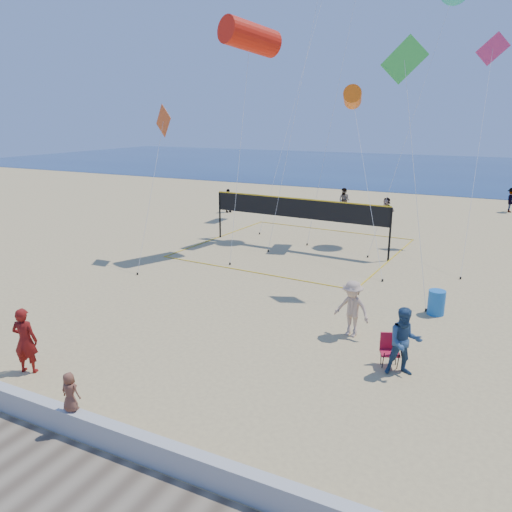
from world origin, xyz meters
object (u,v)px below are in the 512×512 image
at_px(trash_barrel, 436,303).
at_px(volleyball_net, 297,214).
at_px(woman, 25,340).
at_px(camp_chair, 389,348).

height_order(trash_barrel, volleyball_net, volleyball_net).
xyz_separation_m(woman, volleyball_net, (1.54, 15.82, 0.94)).
bearing_deg(woman, trash_barrel, -154.99).
bearing_deg(volleyball_net, woman, -92.17).
relative_size(woman, camp_chair, 1.78).
relative_size(woman, trash_barrel, 2.10).
bearing_deg(trash_barrel, woman, -135.28).
xyz_separation_m(woman, camp_chair, (8.81, 4.84, -0.40)).
bearing_deg(volleyball_net, camp_chair, -53.12).
xyz_separation_m(camp_chair, volleyball_net, (-7.27, 10.99, 1.34)).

